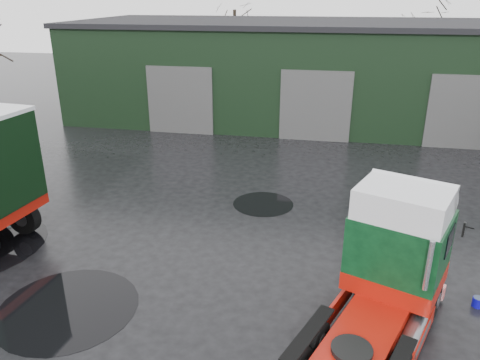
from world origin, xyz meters
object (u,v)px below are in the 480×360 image
hero_tractor (378,281)px  wash_bucket (478,302)px  tree_back_a (235,32)px  warehouse (320,70)px  tree_back_b (422,48)px

hero_tractor → wash_bucket: bearing=57.6°
tree_back_a → wash_bucket: bearing=-66.9°
warehouse → tree_back_b: tree_back_b is taller
warehouse → hero_tractor: bearing=-84.5°
tree_back_b → hero_tractor: bearing=-100.0°
wash_bucket → tree_back_a: (-13.17, 30.89, 4.62)m
hero_tractor → wash_bucket: (2.96, 2.11, -1.69)m
warehouse → wash_bucket: warehouse is taller
hero_tractor → tree_back_a: bearing=129.3°
warehouse → wash_bucket: bearing=-76.1°
hero_tractor → warehouse: bearing=117.6°
hero_tractor → wash_bucket: hero_tractor is taller
tree_back_b → warehouse: bearing=-128.7°
tree_back_a → hero_tractor: bearing=-72.8°
tree_back_b → tree_back_a: bearing=180.0°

